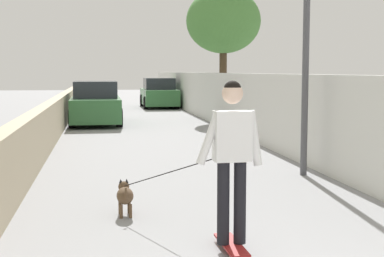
{
  "coord_description": "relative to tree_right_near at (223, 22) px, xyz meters",
  "views": [
    {
      "loc": [
        -3.05,
        1.46,
        1.9
      ],
      "look_at": [
        5.52,
        0.03,
        1.0
      ],
      "focal_mm": 51.97,
      "sensor_mm": 36.0,
      "label": 1
    }
  ],
  "objects": [
    {
      "name": "ground_plane",
      "position": [
        -5.0,
        3.48,
        -3.88
      ],
      "size": [
        80.0,
        80.0,
        0.0
      ],
      "primitive_type": "plane",
      "color": "gray"
    },
    {
      "name": "wall_left",
      "position": [
        -7.0,
        6.24,
        -3.33
      ],
      "size": [
        48.0,
        0.3,
        1.09
      ],
      "primitive_type": "cube",
      "color": "tan",
      "rests_on": "ground"
    },
    {
      "name": "fence_right",
      "position": [
        -7.0,
        0.73,
        -2.96
      ],
      "size": [
        48.0,
        0.3,
        1.83
      ],
      "primitive_type": "cube",
      "color": "silver",
      "rests_on": "ground"
    },
    {
      "name": "tree_right_near",
      "position": [
        0.0,
        0.0,
        0.0
      ],
      "size": [
        2.99,
        2.99,
        5.2
      ],
      "color": "#473523",
      "rests_on": "ground"
    },
    {
      "name": "lamp_post",
      "position": [
        -12.48,
        1.28,
        -0.96
      ],
      "size": [
        0.36,
        0.36,
        4.26
      ],
      "color": "#4C4C51",
      "rests_on": "ground"
    },
    {
      "name": "skateboard",
      "position": [
        -16.48,
        3.59,
        -3.81
      ],
      "size": [
        0.8,
        0.22,
        0.08
      ],
      "color": "maroon",
      "rests_on": "ground"
    },
    {
      "name": "person_skateboarder",
      "position": [
        -16.48,
        3.59,
        -2.78
      ],
      "size": [
        0.23,
        0.71,
        1.72
      ],
      "color": "black",
      "rests_on": "skateboard"
    },
    {
      "name": "dog",
      "position": [
        -14.81,
        4.63,
        -3.6
      ],
      "size": [
        1.97,
        1.16,
        1.06
      ],
      "color": "brown",
      "rests_on": "ground"
    },
    {
      "name": "car_near",
      "position": [
        -1.76,
        5.09,
        -3.16
      ],
      "size": [
        4.31,
        1.8,
        1.54
      ],
      "color": "#336B38",
      "rests_on": "ground"
    },
    {
      "name": "car_far",
      "position": [
        6.88,
        1.88,
        -3.16
      ],
      "size": [
        3.89,
        1.8,
        1.54
      ],
      "color": "#336B38",
      "rests_on": "ground"
    }
  ]
}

